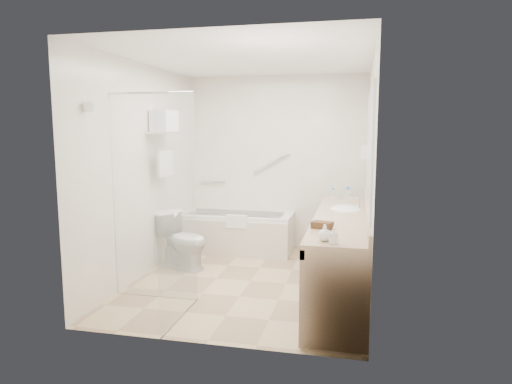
% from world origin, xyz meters
% --- Properties ---
extents(floor, '(3.20, 3.20, 0.00)m').
position_xyz_m(floor, '(0.00, 0.00, 0.00)').
color(floor, tan).
rests_on(floor, ground).
extents(ceiling, '(2.60, 3.20, 0.10)m').
position_xyz_m(ceiling, '(0.00, 0.00, 2.50)').
color(ceiling, white).
rests_on(ceiling, wall_back).
extents(wall_back, '(2.60, 0.10, 2.50)m').
position_xyz_m(wall_back, '(0.00, 1.60, 1.25)').
color(wall_back, silver).
rests_on(wall_back, ground).
extents(wall_front, '(2.60, 0.10, 2.50)m').
position_xyz_m(wall_front, '(0.00, -1.60, 1.25)').
color(wall_front, silver).
rests_on(wall_front, ground).
extents(wall_left, '(0.10, 3.20, 2.50)m').
position_xyz_m(wall_left, '(-1.30, 0.00, 1.25)').
color(wall_left, silver).
rests_on(wall_left, ground).
extents(wall_right, '(0.10, 3.20, 2.50)m').
position_xyz_m(wall_right, '(1.30, 0.00, 1.25)').
color(wall_right, silver).
rests_on(wall_right, ground).
extents(bathtub, '(1.60, 0.73, 0.59)m').
position_xyz_m(bathtub, '(-0.50, 1.24, 0.28)').
color(bathtub, white).
rests_on(bathtub, floor).
extents(grab_bar_short, '(0.40, 0.03, 0.03)m').
position_xyz_m(grab_bar_short, '(-0.95, 1.56, 0.95)').
color(grab_bar_short, silver).
rests_on(grab_bar_short, wall_back).
extents(grab_bar_long, '(0.53, 0.03, 0.33)m').
position_xyz_m(grab_bar_long, '(-0.05, 1.56, 1.25)').
color(grab_bar_long, silver).
rests_on(grab_bar_long, wall_back).
extents(shower_enclosure, '(0.96, 0.91, 2.11)m').
position_xyz_m(shower_enclosure, '(-0.63, -0.93, 1.07)').
color(shower_enclosure, silver).
rests_on(shower_enclosure, floor).
extents(towel_shelf, '(0.24, 0.55, 0.81)m').
position_xyz_m(towel_shelf, '(-1.17, 0.35, 1.75)').
color(towel_shelf, silver).
rests_on(towel_shelf, wall_left).
extents(vanity_counter, '(0.55, 2.70, 0.95)m').
position_xyz_m(vanity_counter, '(1.02, -0.15, 0.64)').
color(vanity_counter, tan).
rests_on(vanity_counter, floor).
extents(sink, '(0.40, 0.52, 0.14)m').
position_xyz_m(sink, '(1.05, 0.25, 0.82)').
color(sink, white).
rests_on(sink, vanity_counter).
extents(faucet, '(0.03, 0.03, 0.14)m').
position_xyz_m(faucet, '(1.20, 0.25, 0.93)').
color(faucet, silver).
rests_on(faucet, vanity_counter).
extents(mirror, '(0.02, 2.00, 1.20)m').
position_xyz_m(mirror, '(1.29, -0.15, 1.55)').
color(mirror, '#B2B9BF').
rests_on(mirror, wall_right).
extents(hairdryer_unit, '(0.08, 0.10, 0.18)m').
position_xyz_m(hairdryer_unit, '(1.25, 1.05, 1.45)').
color(hairdryer_unit, silver).
rests_on(hairdryer_unit, wall_right).
extents(toilet, '(0.81, 0.66, 0.70)m').
position_xyz_m(toilet, '(-0.95, 0.32, 0.35)').
color(toilet, white).
rests_on(toilet, floor).
extents(amenity_basket, '(0.21, 0.17, 0.06)m').
position_xyz_m(amenity_basket, '(0.87, -0.85, 0.88)').
color(amenity_basket, '#492F1A').
rests_on(amenity_basket, vanity_counter).
extents(soap_bottle_a, '(0.08, 0.14, 0.06)m').
position_xyz_m(soap_bottle_a, '(1.00, -1.40, 0.88)').
color(soap_bottle_a, silver).
rests_on(soap_bottle_a, vanity_counter).
extents(soap_bottle_b, '(0.12, 0.15, 0.11)m').
position_xyz_m(soap_bottle_b, '(0.93, -1.32, 0.90)').
color(soap_bottle_b, silver).
rests_on(soap_bottle_b, vanity_counter).
extents(water_bottle_left, '(0.06, 0.06, 0.21)m').
position_xyz_m(water_bottle_left, '(1.06, 0.52, 0.94)').
color(water_bottle_left, silver).
rests_on(water_bottle_left, vanity_counter).
extents(water_bottle_mid, '(0.06, 0.06, 0.19)m').
position_xyz_m(water_bottle_mid, '(1.07, 0.78, 0.93)').
color(water_bottle_mid, silver).
rests_on(water_bottle_mid, vanity_counter).
extents(water_bottle_right, '(0.05, 0.05, 0.17)m').
position_xyz_m(water_bottle_right, '(0.89, 0.72, 0.93)').
color(water_bottle_right, silver).
rests_on(water_bottle_right, vanity_counter).
extents(drinking_glass_near, '(0.08, 0.08, 0.09)m').
position_xyz_m(drinking_glass_near, '(0.93, 0.83, 0.89)').
color(drinking_glass_near, silver).
rests_on(drinking_glass_near, vanity_counter).
extents(drinking_glass_far, '(0.07, 0.07, 0.09)m').
position_xyz_m(drinking_glass_far, '(0.98, 0.89, 0.90)').
color(drinking_glass_far, silver).
rests_on(drinking_glass_far, vanity_counter).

